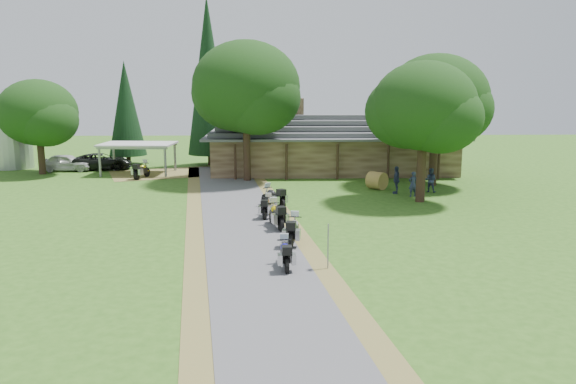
{
  "coord_description": "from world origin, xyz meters",
  "views": [
    {
      "loc": [
        0.99,
        -23.95,
        7.24
      ],
      "look_at": [
        1.76,
        5.85,
        1.6
      ],
      "focal_mm": 35.0,
      "sensor_mm": 36.0,
      "label": 1
    }
  ],
  "objects_px": {
    "car_white_sedan": "(66,160)",
    "motorcycle_row_a": "(285,253)",
    "hay_bale": "(377,181)",
    "carport": "(139,158)",
    "lodge": "(332,143)",
    "silo": "(10,128)",
    "motorcycle_row_d": "(267,206)",
    "motorcycle_carport_a": "(142,170)",
    "motorcycle_row_c": "(276,214)",
    "motorcycle_row_e": "(273,196)",
    "motorcycle_row_b": "(293,229)",
    "car_dark_suv": "(101,157)"
  },
  "relations": [
    {
      "from": "motorcycle_row_a",
      "to": "motorcycle_row_c",
      "type": "distance_m",
      "value": 6.55
    },
    {
      "from": "carport",
      "to": "hay_bale",
      "type": "height_order",
      "value": "carport"
    },
    {
      "from": "carport",
      "to": "lodge",
      "type": "bearing_deg",
      "value": 7.29
    },
    {
      "from": "car_white_sedan",
      "to": "motorcycle_row_d",
      "type": "relative_size",
      "value": 3.02
    },
    {
      "from": "motorcycle_row_a",
      "to": "motorcycle_row_b",
      "type": "height_order",
      "value": "motorcycle_row_b"
    },
    {
      "from": "motorcycle_row_b",
      "to": "hay_bale",
      "type": "height_order",
      "value": "motorcycle_row_b"
    },
    {
      "from": "car_white_sedan",
      "to": "car_dark_suv",
      "type": "relative_size",
      "value": 0.98
    },
    {
      "from": "silo",
      "to": "motorcycle_row_d",
      "type": "distance_m",
      "value": 30.49
    },
    {
      "from": "car_white_sedan",
      "to": "lodge",
      "type": "bearing_deg",
      "value": -91.91
    },
    {
      "from": "motorcycle_row_e",
      "to": "car_white_sedan",
      "type": "bearing_deg",
      "value": 13.86
    },
    {
      "from": "hay_bale",
      "to": "motorcycle_row_e",
      "type": "bearing_deg",
      "value": -140.79
    },
    {
      "from": "car_dark_suv",
      "to": "hay_bale",
      "type": "height_order",
      "value": "car_dark_suv"
    },
    {
      "from": "lodge",
      "to": "motorcycle_row_d",
      "type": "xyz_separation_m",
      "value": [
        -5.39,
        -17.21,
        -1.82
      ]
    },
    {
      "from": "motorcycle_row_a",
      "to": "hay_bale",
      "type": "distance_m",
      "value": 18.75
    },
    {
      "from": "silo",
      "to": "motorcycle_row_c",
      "type": "relative_size",
      "value": 3.32
    },
    {
      "from": "motorcycle_row_a",
      "to": "silo",
      "type": "bearing_deg",
      "value": 35.81
    },
    {
      "from": "motorcycle_row_c",
      "to": "motorcycle_row_d",
      "type": "height_order",
      "value": "motorcycle_row_c"
    },
    {
      "from": "motorcycle_carport_a",
      "to": "motorcycle_row_d",
      "type": "bearing_deg",
      "value": -126.96
    },
    {
      "from": "lodge",
      "to": "motorcycle_row_c",
      "type": "bearing_deg",
      "value": -103.94
    },
    {
      "from": "motorcycle_row_d",
      "to": "motorcycle_row_e",
      "type": "bearing_deg",
      "value": 0.98
    },
    {
      "from": "lodge",
      "to": "motorcycle_carport_a",
      "type": "relative_size",
      "value": 10.32
    },
    {
      "from": "car_dark_suv",
      "to": "motorcycle_row_e",
      "type": "xyz_separation_m",
      "value": [
        15.1,
        -16.12,
        -0.38
      ]
    },
    {
      "from": "motorcycle_row_e",
      "to": "hay_bale",
      "type": "height_order",
      "value": "motorcycle_row_e"
    },
    {
      "from": "car_white_sedan",
      "to": "hay_bale",
      "type": "distance_m",
      "value": 26.92
    },
    {
      "from": "motorcycle_row_b",
      "to": "silo",
      "type": "bearing_deg",
      "value": 52.96
    },
    {
      "from": "carport",
      "to": "motorcycle_row_d",
      "type": "xyz_separation_m",
      "value": [
        10.9,
        -16.1,
        -0.66
      ]
    },
    {
      "from": "motorcycle_row_d",
      "to": "hay_bale",
      "type": "relative_size",
      "value": 1.48
    },
    {
      "from": "car_dark_suv",
      "to": "motorcycle_row_d",
      "type": "bearing_deg",
      "value": -149.72
    },
    {
      "from": "carport",
      "to": "motorcycle_row_a",
      "type": "bearing_deg",
      "value": -61.52
    },
    {
      "from": "lodge",
      "to": "car_white_sedan",
      "type": "xyz_separation_m",
      "value": [
        -22.9,
        0.59,
        -1.52
      ]
    },
    {
      "from": "car_dark_suv",
      "to": "hay_bale",
      "type": "relative_size",
      "value": 4.56
    },
    {
      "from": "motorcycle_row_c",
      "to": "motorcycle_row_e",
      "type": "bearing_deg",
      "value": -13.55
    },
    {
      "from": "motorcycle_row_c",
      "to": "motorcycle_row_d",
      "type": "xyz_separation_m",
      "value": [
        -0.51,
        2.44,
        -0.1
      ]
    },
    {
      "from": "motorcycle_row_a",
      "to": "motorcycle_row_d",
      "type": "relative_size",
      "value": 1.01
    },
    {
      "from": "car_white_sedan",
      "to": "motorcycle_row_a",
      "type": "bearing_deg",
      "value": -146.02
    },
    {
      "from": "car_white_sedan",
      "to": "motorcycle_row_b",
      "type": "bearing_deg",
      "value": -141.51
    },
    {
      "from": "motorcycle_row_d",
      "to": "lodge",
      "type": "bearing_deg",
      "value": -8.16
    },
    {
      "from": "hay_bale",
      "to": "motorcycle_row_b",
      "type": "bearing_deg",
      "value": -114.88
    },
    {
      "from": "motorcycle_row_c",
      "to": "motorcycle_row_e",
      "type": "height_order",
      "value": "motorcycle_row_c"
    },
    {
      "from": "motorcycle_row_d",
      "to": "motorcycle_row_e",
      "type": "distance_m",
      "value": 2.45
    },
    {
      "from": "silo",
      "to": "motorcycle_carport_a",
      "type": "bearing_deg",
      "value": -25.39
    },
    {
      "from": "motorcycle_row_e",
      "to": "motorcycle_carport_a",
      "type": "height_order",
      "value": "same"
    },
    {
      "from": "silo",
      "to": "motorcycle_row_a",
      "type": "xyz_separation_m",
      "value": [
        23.84,
        -28.78,
        -2.92
      ]
    },
    {
      "from": "motorcycle_row_e",
      "to": "lodge",
      "type": "bearing_deg",
      "value": -54.23
    },
    {
      "from": "motorcycle_row_e",
      "to": "motorcycle_carport_a",
      "type": "xyz_separation_m",
      "value": [
        -10.47,
        11.26,
        0.0
      ]
    },
    {
      "from": "motorcycle_carport_a",
      "to": "car_dark_suv",
      "type": "bearing_deg",
      "value": 60.24
    },
    {
      "from": "motorcycle_carport_a",
      "to": "hay_bale",
      "type": "bearing_deg",
      "value": -89.76
    },
    {
      "from": "silo",
      "to": "motorcycle_row_a",
      "type": "relative_size",
      "value": 3.84
    },
    {
      "from": "motorcycle_row_e",
      "to": "motorcycle_row_d",
      "type": "bearing_deg",
      "value": 136.34
    },
    {
      "from": "motorcycle_row_c",
      "to": "motorcycle_row_d",
      "type": "distance_m",
      "value": 2.49
    }
  ]
}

